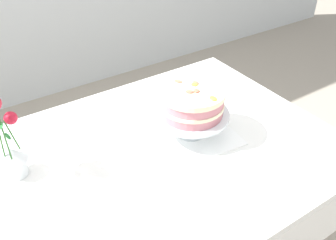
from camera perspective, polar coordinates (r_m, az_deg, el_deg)
The scene contains 5 objects.
dining_table at distance 1.40m, azimuth -2.00°, elevation -8.63°, with size 1.40×1.00×0.74m.
linen_napkin at distance 1.45m, azimuth 3.55°, elevation -2.08°, with size 0.32×0.32×0.00m, color white.
cake_stand at distance 1.40m, azimuth 3.67°, elevation 0.56°, with size 0.29×0.29×0.10m.
layer_cake at distance 1.36m, azimuth 3.79°, elevation 2.94°, with size 0.25×0.25×0.11m.
flower_vase at distance 1.29m, azimuth -23.75°, elevation -3.41°, with size 0.10×0.11×0.34m.
Camera 1 is at (-0.51, -0.89, 1.63)m, focal length 39.08 mm.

